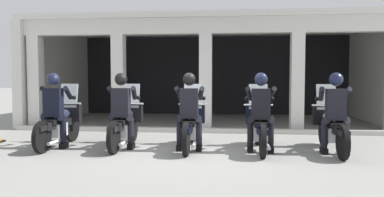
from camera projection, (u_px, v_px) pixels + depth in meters
The scene contains 13 objects.
ground_plane at pixel (201, 130), 10.62m from camera, with size 80.00×80.00×0.00m, color gray.
station_building at pixel (211, 59), 13.21m from camera, with size 11.19×5.33×3.31m.
kerb_strip at pixel (204, 130), 10.13m from camera, with size 10.69×0.24×0.12m, color #B7B5AD.
motorcycle_far_left at pixel (61, 123), 8.13m from camera, with size 0.62×2.04×1.35m.
police_officer_far_left at pixel (54, 104), 7.83m from camera, with size 0.63×0.61×1.58m.
motorcycle_left at pixel (125, 123), 8.06m from camera, with size 0.62×2.04×1.35m.
police_officer_left at pixel (121, 104), 7.75m from camera, with size 0.63×0.61×1.58m.
motorcycle_center at pixel (191, 124), 7.86m from camera, with size 0.62×2.04×1.35m.
police_officer_center at pixel (189, 105), 7.56m from camera, with size 0.63×0.61×1.58m.
motorcycle_right at pixel (259, 126), 7.68m from camera, with size 0.62×2.04×1.35m.
police_officer_right at pixel (261, 105), 7.38m from camera, with size 0.63×0.61×1.58m.
motorcycle_far_right at pixel (331, 127), 7.53m from camera, with size 0.62×2.04×1.35m.
police_officer_far_right at pixel (335, 106), 7.22m from camera, with size 0.63×0.61×1.58m.
Camera 1 is at (0.85, -7.52, 1.49)m, focal length 34.98 mm.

